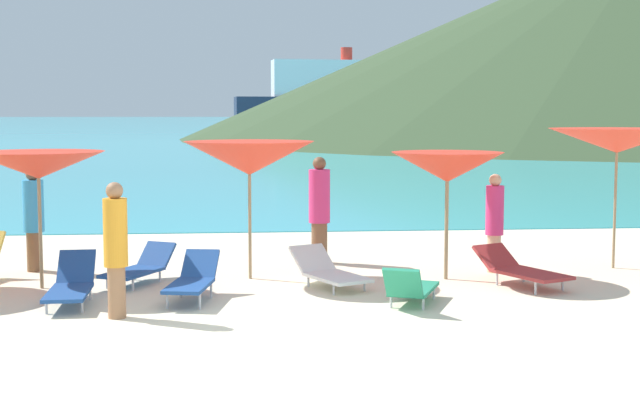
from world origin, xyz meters
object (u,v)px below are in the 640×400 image
Objects in this scene: lounge_chair_6 at (411,287)px; beachgoer_0 at (116,246)px; umbrella_3 at (447,167)px; lounge_chair_1 at (71,284)px; umbrella_1 at (38,165)px; umbrella_2 at (249,158)px; beachgoer_2 at (34,217)px; lounge_chair_0 at (329,271)px; lounge_chair_4 at (193,279)px; cruise_ship at (382,95)px; umbrella_4 at (617,141)px; lounge_chair_7 at (521,269)px; lounge_chair_8 at (140,267)px; beachgoer_3 at (319,207)px; beachgoer_1 at (495,220)px.

beachgoer_0 is at bearing 28.81° from lounge_chair_6.
umbrella_3 is 5.95m from lounge_chair_1.
umbrella_1 is 3.18m from umbrella_2.
lounge_chair_6 is 0.85× the size of beachgoer_2.
umbrella_3 is 5.41m from beachgoer_0.
umbrella_1 is 4.62m from lounge_chair_0.
beachgoer_2 is at bearing 146.77° from lounge_chair_4.
cruise_ship is (35.91, 198.20, 6.18)m from lounge_chair_1.
umbrella_4 is at bearing -12.60° from lounge_chair_0.
umbrella_3 is 1.17× the size of lounge_chair_7.
lounge_chair_1 is 1.60m from lounge_chair_8.
lounge_chair_6 is (-0.93, -1.89, -1.52)m from umbrella_3.
umbrella_3 is (6.24, 0.19, -0.08)m from umbrella_1.
umbrella_4 is 1.27× the size of beachgoer_3.
beachgoer_2 is at bearing -165.09° from beachgoer_0.
lounge_chair_6 reaches higher than lounge_chair_7.
umbrella_2 is 199.42m from cruise_ship.
lounge_chair_8 is at bearing -105.19° from cruise_ship.
lounge_chair_1 is 1.67m from lounge_chair_4.
beachgoer_2 is (-4.75, 1.78, 0.67)m from lounge_chair_0.
lounge_chair_8 is at bearing -1.19° from beachgoer_3.
lounge_chair_4 is 0.94× the size of beachgoer_1.
beachgoer_2 is at bearing 176.63° from umbrella_4.
umbrella_1 is at bearing 5.55° from lounge_chair_6.
umbrella_1 reaches higher than lounge_chair_6.
lounge_chair_0 is 0.93× the size of lounge_chair_7.
lounge_chair_7 is (4.11, -0.98, -1.66)m from umbrella_2.
umbrella_3 reaches higher than lounge_chair_0.
umbrella_1 is 2.16m from lounge_chair_8.
beachgoer_0 is (-5.85, -1.61, 0.68)m from lounge_chair_7.
lounge_chair_7 is at bearing -103.51° from cruise_ship.
lounge_chair_0 is 0.86× the size of beachgoer_3.
umbrella_3 is 1.22× the size of lounge_chair_1.
umbrella_2 reaches higher than umbrella_1.
umbrella_1 is at bearing 150.15° from lounge_chair_0.
beachgoer_0 is 4.02m from beachgoer_2.
cruise_ship is at bearing 82.09° from umbrella_4.
lounge_chair_1 is 4.70m from lounge_chair_6.
lounge_chair_4 is 3.05m from lounge_chair_6.
beachgoer_3 is at bearing -104.44° from cruise_ship.
beachgoer_2 is (-1.07, 2.64, 0.64)m from lounge_chair_1.
beachgoer_3 is (2.97, 3.98, 0.04)m from beachgoer_0.
umbrella_2 is 3.42m from lounge_chair_1.
cruise_ship is at bearing 56.15° from lounge_chair_7.
umbrella_1 is at bearing 118.46° from beachgoer_2.
cruise_ship is at bearing 23.67° from beachgoer_1.
lounge_chair_7 is 1.35m from beachgoer_1.
beachgoer_0 is at bearing 22.88° from beachgoer_3.
lounge_chair_0 is (1.18, -0.79, -1.68)m from umbrella_2.
cruise_ship is (30.31, 196.88, 4.67)m from umbrella_3.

